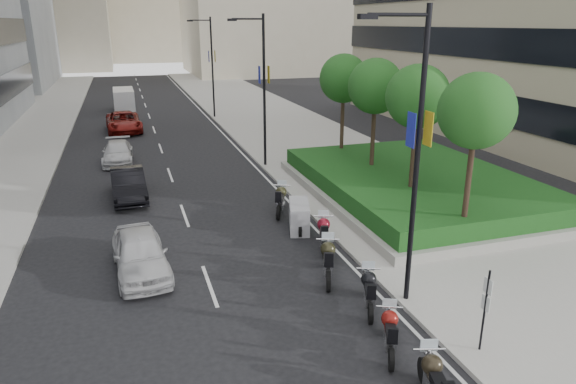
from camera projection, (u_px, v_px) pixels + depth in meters
name	position (u px, v px, depth m)	size (l,w,h in m)	color
ground	(287.00, 344.00, 14.26)	(160.00, 160.00, 0.00)	black
sidewalk_right	(281.00, 126.00, 43.97)	(10.00, 100.00, 0.15)	#9E9B93
sidewalk_left	(10.00, 142.00, 37.90)	(8.00, 100.00, 0.15)	#9E9B93
lane_edge	(220.00, 130.00, 42.46)	(0.12, 100.00, 0.01)	silver
lane_centre	(156.00, 134.00, 40.96)	(0.12, 100.00, 0.01)	silver
planter	(415.00, 191.00, 26.08)	(10.00, 14.00, 0.40)	gray
hedge	(416.00, 180.00, 25.90)	(9.40, 13.40, 0.80)	#134317
tree_0	(476.00, 112.00, 18.63)	(2.80, 2.80, 6.30)	#332319
tree_1	(418.00, 97.00, 22.25)	(2.80, 2.80, 6.30)	#332319
tree_2	(375.00, 87.00, 25.87)	(2.80, 2.80, 6.30)	#332319
tree_3	(344.00, 79.00, 29.48)	(2.80, 2.80, 6.30)	#332319
lamp_post_0	(413.00, 148.00, 14.77)	(2.34, 0.45, 9.00)	black
lamp_post_1	(262.00, 84.00, 30.15)	(2.34, 0.45, 9.00)	black
lamp_post_2	(210.00, 62.00, 46.42)	(2.34, 0.45, 9.00)	black
parking_sign	(485.00, 307.00, 13.38)	(0.06, 0.32, 2.50)	black
motorcycle_0	(434.00, 382.00, 11.82)	(0.92, 2.28, 1.16)	black
motorcycle_1	(390.00, 332.00, 13.81)	(1.07, 2.03, 1.08)	black
motorcycle_2	(369.00, 291.00, 15.88)	(1.06, 2.16, 1.13)	black
motorcycle_3	(328.00, 260.00, 17.79)	(1.11, 2.37, 1.23)	black
motorcycle_4	(324.00, 234.00, 20.11)	(1.03, 2.28, 1.18)	black
motorcycle_5	(299.00, 216.00, 21.96)	(1.34, 2.14, 1.21)	black
motorcycle_6	(281.00, 200.00, 23.92)	(1.17, 2.27, 1.21)	black
car_a	(140.00, 253.00, 18.10)	(1.79, 4.46, 1.52)	silver
car_b	(128.00, 184.00, 25.82)	(1.60, 4.58, 1.51)	black
car_c	(118.00, 152.00, 32.58)	(1.83, 4.50, 1.30)	silver
car_d	(124.00, 122.00, 41.85)	(2.65, 5.75, 1.60)	maroon
delivery_van	(124.00, 101.00, 51.62)	(2.00, 5.13, 2.15)	silver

